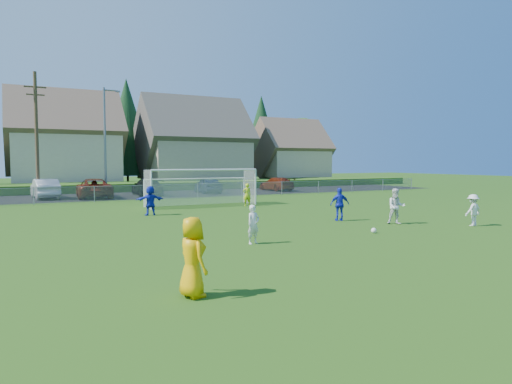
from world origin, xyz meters
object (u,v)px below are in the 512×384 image
at_px(player_white_c, 473,210).
at_px(car_e, 208,185).
at_px(soccer_ball, 374,230).
at_px(player_blue_b, 150,201).
at_px(goalkeeper, 247,195).
at_px(car_g, 276,184).
at_px(referee, 192,257).
at_px(player_blue_a, 340,204).
at_px(car_d, 147,187).
at_px(player_white_a, 253,224).
at_px(soccer_goal, 201,182).
at_px(car_b, 45,189).
at_px(player_white_b, 396,206).
at_px(car_c, 94,188).

bearing_deg(player_white_c, car_e, -86.53).
bearing_deg(soccer_ball, player_blue_b, 121.78).
relative_size(goalkeeper, car_g, 0.33).
xyz_separation_m(referee, player_blue_b, (3.19, 15.64, -0.07)).
bearing_deg(car_e, player_blue_a, 90.46).
bearing_deg(player_blue_b, player_blue_a, 141.35).
relative_size(goalkeeper, car_d, 0.30).
distance_m(player_white_a, car_e, 27.23).
relative_size(soccer_ball, car_d, 0.04).
xyz_separation_m(referee, car_d, (6.87, 30.69, -0.16)).
height_order(car_g, soccer_goal, soccer_goal).
distance_m(car_b, car_g, 21.65).
distance_m(player_white_c, car_b, 31.26).
relative_size(player_white_b, car_c, 0.30).
relative_size(player_blue_b, soccer_goal, 0.22).
height_order(player_white_b, car_d, player_white_b).
height_order(goalkeeper, car_g, goalkeeper).
height_order(player_blue_b, goalkeeper, player_blue_b).
relative_size(player_white_a, car_d, 0.28).
bearing_deg(player_blue_b, car_b, -71.18).
bearing_deg(car_b, goalkeeper, 126.96).
xyz_separation_m(car_d, car_g, (13.45, 0.33, -0.06)).
xyz_separation_m(player_white_b, player_white_c, (2.72, -2.10, -0.11)).
bearing_deg(car_c, player_white_b, 118.09).
bearing_deg(car_g, player_blue_a, 65.70).
bearing_deg(soccer_ball, player_white_a, 178.51).
xyz_separation_m(player_white_b, car_c, (-10.33, 23.34, -0.06)).
relative_size(player_blue_b, car_e, 0.37).
bearing_deg(player_blue_b, referee, 80.86).
distance_m(player_white_c, goalkeeper, 14.22).
relative_size(player_blue_a, soccer_goal, 0.22).
relative_size(car_c, car_g, 1.21).
bearing_deg(player_blue_a, soccer_ball, 91.79).
xyz_separation_m(referee, soccer_goal, (7.67, 19.59, 0.74)).
bearing_deg(player_white_b, car_d, 137.07).
bearing_deg(soccer_ball, car_c, 106.75).
bearing_deg(goalkeeper, car_b, -37.87).
distance_m(player_white_a, goalkeeper, 14.02).
relative_size(referee, car_c, 0.31).
bearing_deg(car_c, soccer_goal, 121.75).
bearing_deg(car_c, car_b, -11.41).
xyz_separation_m(soccer_ball, player_white_a, (-5.60, 0.15, 0.60)).
xyz_separation_m(referee, car_c, (2.28, 29.93, -0.10)).
bearing_deg(soccer_ball, player_blue_a, 72.21).
xyz_separation_m(player_white_a, car_e, (8.58, 25.84, 0.05)).
bearing_deg(player_blue_b, soccer_goal, -136.26).
height_order(player_blue_a, car_e, player_blue_a).
height_order(soccer_ball, referee, referee).
xyz_separation_m(player_white_c, car_d, (-8.45, 26.20, -0.00)).
height_order(car_e, soccer_goal, soccer_goal).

